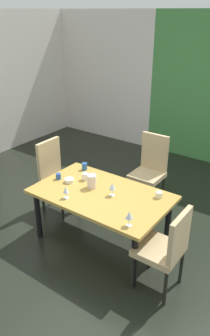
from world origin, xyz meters
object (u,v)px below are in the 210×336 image
Objects in this scene: wine_glass_front at (112,186)px; dining_table at (101,199)px; pitcher_east at (92,181)px; wine_glass_corner at (66,190)px; chair_right_near at (166,247)px; cup_right at (85,166)px; cup_west at (159,195)px; cup_center at (58,176)px; cup_near_shelf at (85,177)px; chair_left_far at (56,173)px; chair_head_far at (150,167)px; wine_glass_rear at (129,215)px; serving_bowl_north at (69,180)px.

dining_table is at bearing -167.59° from wine_glass_front.
wine_glass_corner is at bearing -103.12° from pitcher_east.
chair_right_near is (0.99, -0.26, -0.08)m from dining_table.
cup_right is at bearing 113.03° from wine_glass_corner.
cup_west is 1.31m from cup_center.
chair_right_near reaches higher than cup_near_shelf.
chair_head_far is (1.00, 0.96, 0.00)m from chair_left_far.
pitcher_east reaches higher than cup_near_shelf.
chair_left_far reaches higher than wine_glass_rear.
chair_right_near is 1.28m from wine_glass_corner.
cup_near_shelf is at bearing 54.40° from serving_bowl_north.
pitcher_east is at bearing 10.80° from serving_bowl_north.
cup_right is (-1.18, 0.74, -0.08)m from wine_glass_rear.
cup_center is at bearing 49.51° from chair_left_far.
dining_table is 13.39× the size of serving_bowl_north.
wine_glass_rear is (-0.38, -0.11, 0.28)m from chair_right_near.
dining_table is 1.54× the size of chair_left_far.
dining_table is 9.65× the size of wine_glass_front.
dining_table is 0.69m from cup_west.
chair_left_far is at bearing 159.00° from wine_glass_rear.
serving_bowl_north is (-0.49, -0.02, 0.11)m from dining_table.
serving_bowl_north is 0.17m from cup_center.
pitcher_east is at bearing -40.93° from cup_right.
cup_center is at bearing -177.28° from dining_table.
chair_right_near is at bearing 75.61° from chair_left_far.
cup_west is (0.46, 0.28, -0.08)m from wine_glass_front.
cup_right reaches higher than cup_west.
wine_glass_rear is at bearing -39.49° from wine_glass_front.
serving_bowl_north is at bearing -178.07° from dining_table.
chair_right_near is (0.99, -1.47, -0.03)m from chair_head_far.
chair_left_far is 14.03× the size of cup_center.
cup_right is 0.56× the size of pitcher_east.
dining_table is at bearing 2.72° from cup_center.
serving_bowl_north is 1.27× the size of cup_right.
cup_west is at bearing -3.40° from cup_right.
cup_near_shelf reaches higher than dining_table.
chair_head_far is at bearing 33.94° from chair_right_near.
chair_head_far is at bearing 56.11° from cup_right.
cup_center is (-0.80, -0.06, -0.08)m from wine_glass_front.
serving_bowl_north is at bearing 162.57° from wine_glass_rear.
chair_left_far reaches higher than serving_bowl_north.
wine_glass_front is (-0.86, 0.28, 0.28)m from chair_right_near.
chair_right_near is 10.22× the size of cup_right.
wine_glass_rear is 1.40× the size of serving_bowl_north.
wine_glass_corner is 0.38m from pitcher_east.
wine_glass_corner reaches higher than cup_right.
chair_right_near is at bearing -22.19° from cup_right.
serving_bowl_north is at bearing 4.98° from cup_center.
pitcher_east is at bearing 166.12° from dining_table.
cup_west is at bearing 9.23° from cup_near_shelf.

